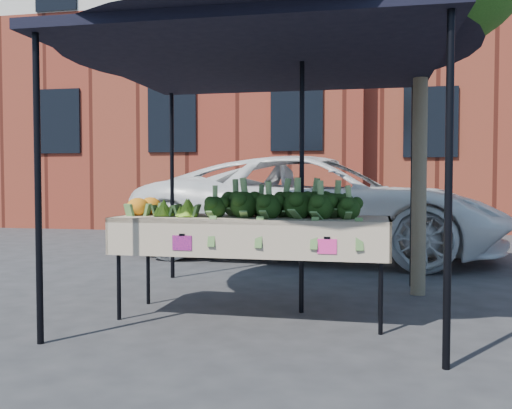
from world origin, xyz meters
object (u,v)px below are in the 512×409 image
(vehicle, at_px, (319,75))
(street_tree, at_px, (420,84))
(canopy, at_px, (266,165))
(table, at_px, (252,267))

(vehicle, height_order, street_tree, vehicle)
(canopy, distance_m, street_tree, 1.97)
(vehicle, relative_size, street_tree, 1.30)
(table, relative_size, street_tree, 0.54)
(table, relative_size, canopy, 0.76)
(canopy, bearing_deg, table, -99.83)
(canopy, bearing_deg, street_tree, 33.40)
(table, bearing_deg, vehicle, 86.67)
(table, xyz_separation_m, vehicle, (0.24, 4.14, 2.45))
(street_tree, bearing_deg, table, -139.14)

